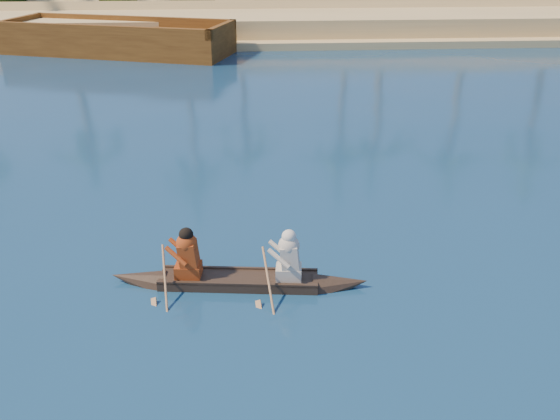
{
  "coord_description": "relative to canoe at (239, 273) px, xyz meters",
  "views": [
    {
      "loc": [
        -3.13,
        -9.07,
        5.56
      ],
      "look_at": [
        -2.44,
        1.29,
        0.85
      ],
      "focal_mm": 40.0,
      "sensor_mm": 36.0,
      "label": 1
    }
  ],
  "objects": [
    {
      "name": "canoe",
      "position": [
        0.0,
        0.0,
        0.0
      ],
      "size": [
        4.43,
        1.07,
        1.21
      ],
      "rotation": [
        0.0,
        0.0,
        -0.11
      ],
      "color": "#33241C",
      "rests_on": "ground"
    },
    {
      "name": "barge_mid",
      "position": [
        -5.62,
        21.88,
        0.4
      ],
      "size": [
        11.36,
        6.75,
        1.8
      ],
      "rotation": [
        0.0,
        0.0,
        -0.31
      ],
      "color": "brown",
      "rests_on": "ground"
    },
    {
      "name": "ground",
      "position": [
        3.22,
        -0.12,
        -0.23
      ],
      "size": [
        160.0,
        160.0,
        0.0
      ],
      "primitive_type": "plane",
      "color": "navy",
      "rests_on": "ground"
    },
    {
      "name": "shrub_cluster",
      "position": [
        3.22,
        31.38,
        0.97
      ],
      "size": [
        100.0,
        6.0,
        2.4
      ],
      "primitive_type": null,
      "color": "#1E3613",
      "rests_on": "ground"
    }
  ]
}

